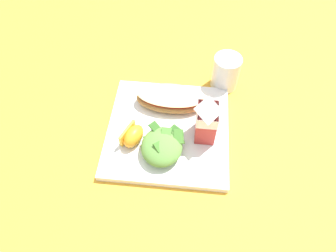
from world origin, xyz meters
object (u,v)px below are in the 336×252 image
orange_wedge_front (133,136)px  drinking_clear_cup (226,72)px  white_plate (168,130)px  milk_carton (207,119)px  green_salad_pile (162,146)px  cheesy_pizza_bread (171,99)px

orange_wedge_front → drinking_clear_cup: 0.29m
orange_wedge_front → white_plate: bearing=118.9°
milk_carton → white_plate: bearing=-95.4°
green_salad_pile → drinking_clear_cup: drinking_clear_cup is taller
green_salad_pile → milk_carton: milk_carton is taller
drinking_clear_cup → orange_wedge_front: bearing=-44.6°
green_salad_pile → milk_carton: 0.11m
cheesy_pizza_bread → drinking_clear_cup: (-0.09, 0.13, 0.01)m
cheesy_pizza_bread → orange_wedge_front: size_ratio=2.47×
cheesy_pizza_bread → milk_carton: size_ratio=1.56×
cheesy_pizza_bread → green_salad_pile: size_ratio=1.60×
milk_carton → green_salad_pile: bearing=-59.4°
cheesy_pizza_bread → orange_wedge_front: bearing=-32.9°
white_plate → cheesy_pizza_bread: bearing=179.5°
white_plate → milk_carton: bearing=84.6°
milk_carton → drinking_clear_cup: milk_carton is taller
green_salad_pile → orange_wedge_front: (-0.02, -0.07, -0.00)m
white_plate → orange_wedge_front: (0.04, -0.07, 0.03)m
drinking_clear_cup → green_salad_pile: bearing=-31.0°
cheesy_pizza_bread → drinking_clear_cup: size_ratio=1.88×
drinking_clear_cup → cheesy_pizza_bread: bearing=-54.6°
white_plate → milk_carton: size_ratio=2.55×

